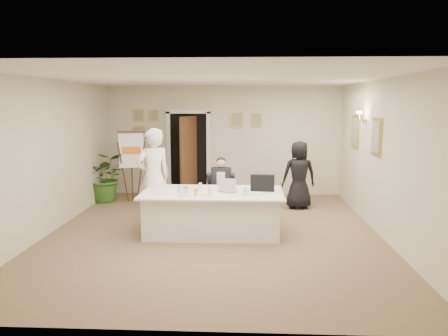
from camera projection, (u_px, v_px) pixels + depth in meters
name	position (u px, v px, depth m)	size (l,w,h in m)	color
floor	(214.00, 233.00, 8.03)	(7.00, 7.00, 0.00)	brown
ceiling	(214.00, 78.00, 7.61)	(6.00, 7.00, 0.02)	white
wall_back	(223.00, 141.00, 11.28)	(6.00, 0.10, 2.80)	beige
wall_front	(189.00, 201.00, 4.36)	(6.00, 0.10, 2.80)	beige
wall_left	(50.00, 157.00, 7.96)	(0.10, 7.00, 2.80)	beige
wall_right	(384.00, 159.00, 7.68)	(0.10, 7.00, 2.80)	beige
doorway	(189.00, 155.00, 11.20)	(1.14, 0.86, 2.20)	black
pictures_back_wall	(192.00, 123.00, 11.22)	(3.40, 0.06, 0.80)	gold
pictures_right_wall	(364.00, 134.00, 8.82)	(0.06, 2.20, 0.80)	gold
wall_sconce	(362.00, 116.00, 8.77)	(0.20, 0.30, 0.24)	#B88B3A
conference_table	(213.00, 212.00, 7.96)	(2.55, 1.36, 0.78)	silver
seated_man	(221.00, 188.00, 8.93)	(0.55, 0.59, 1.29)	black
flip_chart	(132.00, 170.00, 10.44)	(0.61, 0.44, 1.67)	#381B12
standing_man	(153.00, 177.00, 8.44)	(0.69, 0.45, 1.90)	white
standing_woman	(299.00, 175.00, 9.81)	(0.75, 0.49, 1.53)	black
potted_palm	(106.00, 177.00, 10.54)	(1.08, 0.94, 1.20)	#2F5D1F
laptop	(228.00, 184.00, 7.93)	(0.33, 0.35, 0.28)	#B7BABC
laptop_bag	(262.00, 183.00, 7.94)	(0.43, 0.12, 0.30)	black
paper_stack	(254.00, 194.00, 7.67)	(0.27, 0.19, 0.03)	white
plate_left	(163.00, 194.00, 7.71)	(0.23, 0.23, 0.01)	white
plate_mid	(184.00, 196.00, 7.50)	(0.23, 0.23, 0.01)	white
plate_near	(206.00, 196.00, 7.53)	(0.21, 0.21, 0.01)	white
glass_a	(179.00, 189.00, 7.80)	(0.06, 0.06, 0.14)	silver
glass_b	(209.00, 191.00, 7.59)	(0.06, 0.06, 0.14)	silver
glass_c	(245.00, 192.00, 7.56)	(0.07, 0.07, 0.14)	silver
glass_d	(200.00, 186.00, 8.04)	(0.06, 0.06, 0.14)	silver
oj_glass	(196.00, 192.00, 7.53)	(0.06, 0.06, 0.13)	yellow
steel_jug	(186.00, 190.00, 7.77)	(0.10, 0.10, 0.11)	silver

